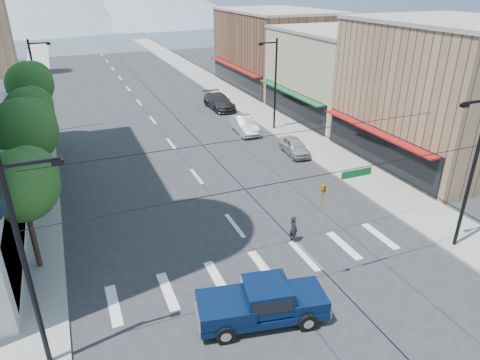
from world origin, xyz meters
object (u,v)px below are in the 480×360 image
at_px(pedestrian, 294,229).
at_px(parked_car_near, 295,146).
at_px(parked_car_mid, 244,125).
at_px(pickup_truck, 261,302).
at_px(parked_car_far, 219,102).

relative_size(pedestrian, parked_car_near, 0.40).
bearing_deg(parked_car_near, pedestrian, -113.84).
bearing_deg(pedestrian, parked_car_near, -38.36).
distance_m(pedestrian, parked_car_mid, 19.93).
height_order(pickup_truck, parked_car_mid, pickup_truck).
height_order(parked_car_near, parked_car_far, parked_car_far).
bearing_deg(pickup_truck, pedestrian, 59.64).
xyz_separation_m(pickup_truck, parked_car_near, (11.38, 17.29, -0.32)).
xyz_separation_m(pedestrian, parked_car_mid, (5.10, 19.27, -0.02)).
relative_size(parked_car_near, parked_car_far, 0.70).
xyz_separation_m(parked_car_near, parked_car_mid, (-1.80, 7.09, 0.11)).
bearing_deg(pedestrian, parked_car_mid, -23.66).
height_order(pedestrian, parked_car_far, parked_car_far).
xyz_separation_m(pickup_truck, parked_car_mid, (9.58, 24.38, -0.21)).
height_order(parked_car_mid, parked_car_far, parked_car_far).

